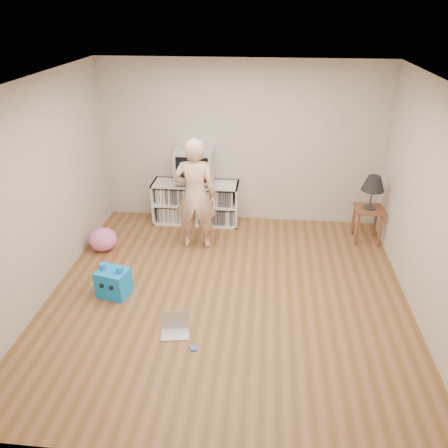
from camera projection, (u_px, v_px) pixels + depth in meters
name	position (u px, v px, depth m)	size (l,w,h in m)	color
ground	(227.00, 296.00, 5.54)	(4.50, 4.50, 0.00)	brown
walls	(228.00, 203.00, 4.94)	(4.52, 4.52, 2.60)	#B8B0A1
ceiling	(228.00, 84.00, 4.34)	(4.50, 4.50, 0.01)	white
media_unit	(196.00, 202.00, 7.24)	(1.40, 0.45, 0.70)	white
dvd_deck	(195.00, 181.00, 7.05)	(0.45, 0.35, 0.07)	gray
crt_tv	(195.00, 164.00, 6.92)	(0.60, 0.53, 0.50)	#ABABB0
side_table	(368.00, 216.00, 6.63)	(0.42, 0.42, 0.55)	brown
table_lamp	(373.00, 184.00, 6.39)	(0.34, 0.34, 0.52)	#333333
person	(195.00, 195.00, 6.28)	(0.62, 0.40, 1.69)	beige
laptop	(175.00, 327.00, 4.92)	(0.35, 0.30, 0.22)	silver
playing_cards	(194.00, 348.00, 4.70)	(0.07, 0.09, 0.02)	#4B67C8
plush_blue	(113.00, 282.00, 5.49)	(0.43, 0.38, 0.44)	#0B85FF
plush_pink	(103.00, 239.00, 6.49)	(0.40, 0.40, 0.34)	pink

